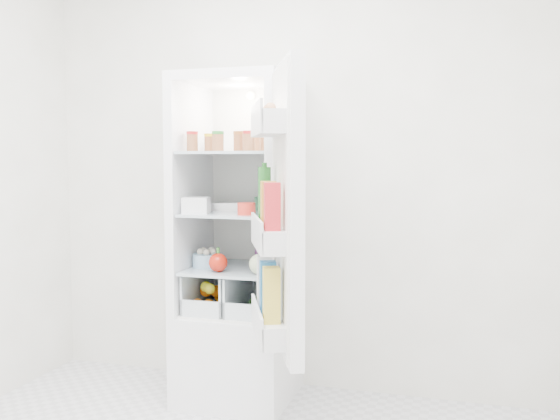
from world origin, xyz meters
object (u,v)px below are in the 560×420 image
(fridge_door, at_px, (281,216))
(red_cabbage, at_px, (268,253))
(mushroom_bowl, at_px, (207,260))
(refrigerator, at_px, (241,280))

(fridge_door, bearing_deg, red_cabbage, -0.98)
(mushroom_bowl, bearing_deg, fridge_door, -41.20)
(refrigerator, relative_size, fridge_door, 1.38)
(red_cabbage, height_order, mushroom_bowl, red_cabbage)
(refrigerator, xyz_separation_m, red_cabbage, (0.15, 0.02, 0.16))
(mushroom_bowl, bearing_deg, red_cabbage, 20.67)
(refrigerator, bearing_deg, fridge_door, -55.42)
(refrigerator, bearing_deg, mushroom_bowl, -149.22)
(refrigerator, relative_size, red_cabbage, 11.64)
(red_cabbage, bearing_deg, fridge_door, -67.19)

